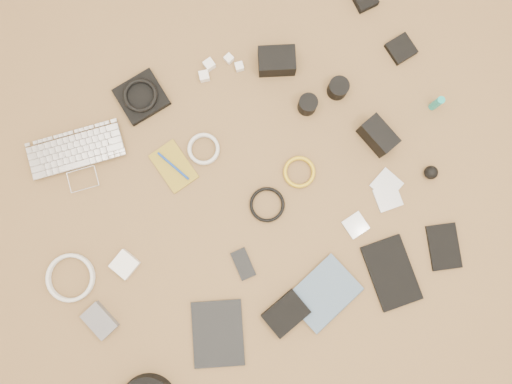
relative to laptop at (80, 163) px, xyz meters
name	(u,v)px	position (x,y,z in m)	size (l,w,h in m)	color
room_shell	(246,102)	(0.47, -0.37, 1.24)	(4.04, 4.04, 2.58)	brown
laptop	(80,163)	(0.00, 0.00, 0.00)	(0.32, 0.22, 0.03)	silver
headphone_pouch	(142,97)	(0.28, 0.11, 0.00)	(0.15, 0.14, 0.03)	black
headphones	(140,95)	(0.28, 0.11, 0.02)	(0.12, 0.12, 0.02)	black
charger_a	(204,76)	(0.51, 0.09, 0.00)	(0.03, 0.03, 0.03)	white
charger_b	(209,65)	(0.54, 0.11, 0.00)	(0.03, 0.03, 0.03)	white
charger_c	(229,59)	(0.61, 0.11, 0.00)	(0.03, 0.03, 0.02)	white
charger_d	(239,67)	(0.63, 0.06, 0.00)	(0.03, 0.03, 0.03)	white
dslr_camera	(277,61)	(0.75, 0.02, 0.02)	(0.12, 0.09, 0.07)	black
notebook_olive	(174,166)	(0.28, -0.15, -0.01)	(0.10, 0.16, 0.01)	olive
pen_blue	(173,166)	(0.28, -0.15, 0.00)	(0.01, 0.01, 0.14)	#123798
cable_white_a	(204,149)	(0.40, -0.14, -0.01)	(0.11, 0.11, 0.01)	silver
lens_a	(308,105)	(0.78, -0.16, 0.02)	(0.06, 0.06, 0.07)	black
lens_b	(338,88)	(0.89, -0.16, 0.02)	(0.07, 0.07, 0.06)	black
card_reader	(401,49)	(1.16, -0.12, 0.00)	(0.08, 0.08, 0.02)	black
power_brick	(125,264)	(0.00, -0.38, 0.00)	(0.07, 0.07, 0.03)	white
cable_white_b	(71,277)	(-0.18, -0.34, -0.01)	(0.16, 0.16, 0.01)	silver
cable_black	(267,205)	(0.51, -0.40, -0.01)	(0.12, 0.12, 0.01)	black
cable_yellow	(299,172)	(0.65, -0.35, -0.01)	(0.11, 0.11, 0.01)	gold
flash	(378,136)	(0.94, -0.36, 0.03)	(0.07, 0.12, 0.09)	black
lens_cleaner	(437,103)	(1.16, -0.35, 0.03)	(0.03, 0.03, 0.09)	teal
battery_charger	(100,321)	(-0.15, -0.51, 0.00)	(0.07, 0.11, 0.03)	#5E5D63
tablet	(218,334)	(0.17, -0.71, -0.01)	(0.17, 0.21, 0.01)	black
phone	(243,264)	(0.35, -0.55, -0.01)	(0.05, 0.10, 0.01)	black
filter_case_left	(356,225)	(0.74, -0.60, -0.01)	(0.07, 0.07, 0.01)	silver
filter_case_mid	(386,185)	(0.90, -0.52, -0.01)	(0.08, 0.08, 0.01)	silver
filter_case_right	(388,197)	(0.88, -0.56, -0.01)	(0.08, 0.08, 0.01)	silver
air_blower	(431,172)	(1.05, -0.55, 0.01)	(0.05, 0.05, 0.05)	black
drive_case	(286,313)	(0.40, -0.75, 0.00)	(0.13, 0.10, 0.03)	black
paperback	(341,312)	(0.57, -0.83, 0.00)	(0.16, 0.21, 0.02)	#485F79
notebook_black_a	(391,273)	(0.78, -0.79, 0.00)	(0.14, 0.22, 0.02)	black
notebook_black_b	(444,247)	(0.97, -0.79, -0.01)	(0.10, 0.15, 0.01)	black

